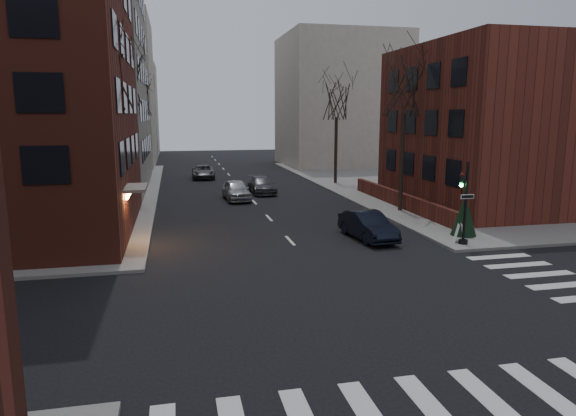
# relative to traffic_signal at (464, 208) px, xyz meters

# --- Properties ---
(ground) EXTENTS (160.00, 160.00, 0.00)m
(ground) POSITION_rel_traffic_signal_xyz_m (-7.94, -8.99, -1.91)
(ground) COLOR black
(ground) RESTS_ON ground
(sidewalk_far_right) EXTENTS (44.00, 44.00, 0.15)m
(sidewalk_far_right) POSITION_rel_traffic_signal_xyz_m (21.06, 21.01, -1.83)
(sidewalk_far_right) COLOR gray
(sidewalk_far_right) RESTS_ON ground
(building_left_tan) EXTENTS (18.00, 18.00, 28.00)m
(building_left_tan) POSITION_rel_traffic_signal_xyz_m (-24.94, 25.01, 12.09)
(building_left_tan) COLOR gray
(building_left_tan) RESTS_ON ground
(building_right_brick) EXTENTS (12.00, 14.00, 11.00)m
(building_right_brick) POSITION_rel_traffic_signal_xyz_m (8.56, 10.01, 3.59)
(building_right_brick) COLOR maroon
(building_right_brick) RESTS_ON ground
(low_wall_right) EXTENTS (0.35, 16.00, 1.00)m
(low_wall_right) POSITION_rel_traffic_signal_xyz_m (1.36, 10.01, -1.26)
(low_wall_right) COLOR maroon
(low_wall_right) RESTS_ON sidewalk_far_right
(building_distant_la) EXTENTS (14.00, 16.00, 18.00)m
(building_distant_la) POSITION_rel_traffic_signal_xyz_m (-22.94, 46.01, 7.09)
(building_distant_la) COLOR beige
(building_distant_la) RESTS_ON ground
(building_distant_ra) EXTENTS (14.00, 14.00, 16.00)m
(building_distant_ra) POSITION_rel_traffic_signal_xyz_m (7.06, 41.01, 6.09)
(building_distant_ra) COLOR beige
(building_distant_ra) RESTS_ON ground
(building_distant_lb) EXTENTS (10.00, 12.00, 14.00)m
(building_distant_lb) POSITION_rel_traffic_signal_xyz_m (-20.94, 63.01, 5.09)
(building_distant_lb) COLOR beige
(building_distant_lb) RESTS_ON ground
(traffic_signal) EXTENTS (0.76, 0.44, 4.00)m
(traffic_signal) POSITION_rel_traffic_signal_xyz_m (0.00, 0.00, 0.00)
(traffic_signal) COLOR black
(traffic_signal) RESTS_ON sidewalk_far_right
(tree_left_a) EXTENTS (4.18, 4.18, 10.26)m
(tree_left_a) POSITION_rel_traffic_signal_xyz_m (-16.74, 5.01, 6.56)
(tree_left_a) COLOR #2D231C
(tree_left_a) RESTS_ON sidewalk_far_left
(tree_left_b) EXTENTS (4.40, 4.40, 10.80)m
(tree_left_b) POSITION_rel_traffic_signal_xyz_m (-16.74, 17.01, 7.00)
(tree_left_b) COLOR #2D231C
(tree_left_b) RESTS_ON sidewalk_far_left
(tree_left_c) EXTENTS (3.96, 3.96, 9.72)m
(tree_left_c) POSITION_rel_traffic_signal_xyz_m (-16.74, 31.01, 6.12)
(tree_left_c) COLOR #2D231C
(tree_left_c) RESTS_ON sidewalk_far_left
(tree_right_a) EXTENTS (3.96, 3.96, 9.72)m
(tree_right_a) POSITION_rel_traffic_signal_xyz_m (0.86, 9.01, 6.12)
(tree_right_a) COLOR #2D231C
(tree_right_a) RESTS_ON sidewalk_far_right
(tree_right_b) EXTENTS (3.74, 3.74, 9.18)m
(tree_right_b) POSITION_rel_traffic_signal_xyz_m (0.86, 23.01, 5.68)
(tree_right_b) COLOR #2D231C
(tree_right_b) RESTS_ON sidewalk_far_right
(streetlamp_near) EXTENTS (0.36, 0.36, 6.28)m
(streetlamp_near) POSITION_rel_traffic_signal_xyz_m (-16.14, 13.01, 2.33)
(streetlamp_near) COLOR black
(streetlamp_near) RESTS_ON sidewalk_far_left
(streetlamp_far) EXTENTS (0.36, 0.36, 6.28)m
(streetlamp_far) POSITION_rel_traffic_signal_xyz_m (-16.14, 33.01, 2.33)
(streetlamp_far) COLOR black
(streetlamp_far) RESTS_ON sidewalk_far_left
(parked_sedan) EXTENTS (1.95, 4.48, 1.43)m
(parked_sedan) POSITION_rel_traffic_signal_xyz_m (-3.94, 2.48, -1.19)
(parked_sedan) COLOR black
(parked_sedan) RESTS_ON ground
(car_lane_silver) EXTENTS (2.00, 4.51, 1.51)m
(car_lane_silver) POSITION_rel_traffic_signal_xyz_m (-9.11, 16.26, -1.15)
(car_lane_silver) COLOR #A6A7AB
(car_lane_silver) RESTS_ON ground
(car_lane_gray) EXTENTS (1.97, 4.63, 1.33)m
(car_lane_gray) POSITION_rel_traffic_signal_xyz_m (-6.67, 19.13, -1.24)
(car_lane_gray) COLOR #424146
(car_lane_gray) RESTS_ON ground
(car_lane_far) EXTENTS (2.32, 4.83, 1.33)m
(car_lane_far) POSITION_rel_traffic_signal_xyz_m (-10.78, 30.16, -1.24)
(car_lane_far) COLOR #46474C
(car_lane_far) RESTS_ON ground
(sandwich_board) EXTENTS (0.57, 0.66, 0.89)m
(sandwich_board) POSITION_rel_traffic_signal_xyz_m (0.11, 0.43, -1.31)
(sandwich_board) COLOR white
(sandwich_board) RESTS_ON sidewalk_far_right
(evergreen_shrub) EXTENTS (1.37, 1.37, 2.17)m
(evergreen_shrub) POSITION_rel_traffic_signal_xyz_m (1.04, 1.62, -0.67)
(evergreen_shrub) COLOR black
(evergreen_shrub) RESTS_ON sidewalk_far_right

